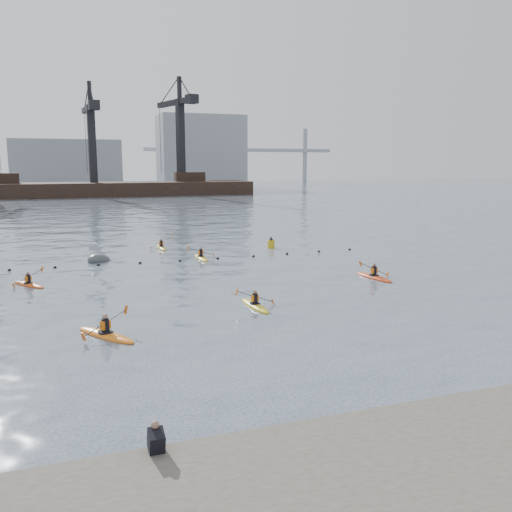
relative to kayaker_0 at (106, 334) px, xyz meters
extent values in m
plane|color=#324149|center=(5.83, -5.38, -0.11)|extent=(400.00, 400.00, 0.00)
cube|color=#4C443D|center=(5.83, -14.38, -0.11)|extent=(18.00, 7.00, 1.00)
cube|color=black|center=(0.33, -11.18, 0.67)|extent=(0.38, 0.60, 0.67)
cube|color=black|center=(0.33, -10.96, 0.51)|extent=(0.34, 0.40, 0.24)
sphere|color=#8C6651|center=(0.33, -11.08, 1.05)|extent=(0.21, 0.21, 0.21)
sphere|color=black|center=(-5.17, 17.37, -0.08)|extent=(0.24, 0.24, 0.24)
sphere|color=black|center=(-2.17, 17.34, -0.08)|extent=(0.24, 0.24, 0.24)
sphere|color=black|center=(0.83, 17.21, -0.08)|extent=(0.24, 0.24, 0.24)
sphere|color=black|center=(3.83, 17.04, -0.08)|extent=(0.24, 0.24, 0.24)
sphere|color=black|center=(6.83, 16.91, -0.08)|extent=(0.24, 0.24, 0.24)
sphere|color=black|center=(9.83, 16.88, -0.08)|extent=(0.24, 0.24, 0.24)
sphere|color=black|center=(12.83, 16.97, -0.08)|extent=(0.24, 0.24, 0.24)
sphere|color=black|center=(15.83, 17.13, -0.08)|extent=(0.24, 0.24, 0.24)
sphere|color=black|center=(18.83, 17.29, -0.08)|extent=(0.24, 0.24, 0.24)
sphere|color=black|center=(21.83, 17.37, -0.08)|extent=(0.24, 0.24, 0.24)
cube|color=black|center=(5.83, 104.62, 0.74)|extent=(72.00, 12.00, 4.50)
cube|color=black|center=(-12.17, 104.62, 4.09)|extent=(5.00, 3.00, 2.20)
cube|color=black|center=(27.83, 104.62, 4.09)|extent=(7.00, 3.00, 2.20)
cube|color=black|center=(5.83, 104.62, 11.49)|extent=(1.73, 1.73, 17.00)
cube|color=black|center=(5.63, 106.87, 19.39)|extent=(2.50, 15.05, 1.20)
cube|color=black|center=(6.29, 99.39, 19.39)|extent=(2.42, 2.78, 2.00)
cube|color=black|center=(5.83, 104.62, 22.49)|extent=(0.87, 0.87, 5.00)
cube|color=black|center=(25.83, 104.62, 12.49)|extent=(1.96, 1.96, 19.00)
cube|color=black|center=(25.17, 107.09, 21.39)|extent=(5.56, 16.73, 1.20)
cube|color=black|center=(27.37, 98.88, 21.39)|extent=(2.80, 3.08, 2.00)
cube|color=black|center=(25.83, 104.62, 24.49)|extent=(0.98, 0.98, 5.00)
cube|color=gray|center=(0.83, 144.62, 6.89)|extent=(30.00, 14.00, 14.00)
cube|color=gray|center=(40.83, 144.62, 10.89)|extent=(26.00, 14.00, 22.00)
cube|color=gray|center=(60.83, 164.62, 11.89)|extent=(70.00, 2.00, 1.20)
cylinder|color=gray|center=(35.83, 164.62, 9.89)|extent=(1.60, 1.60, 20.00)
cylinder|color=gray|center=(85.83, 164.62, 9.89)|extent=(1.60, 1.60, 20.00)
ellipsoid|color=orange|center=(0.00, 0.00, -0.07)|extent=(2.60, 3.39, 0.36)
cylinder|color=black|center=(0.00, 0.00, 0.08)|extent=(0.94, 0.94, 0.07)
cylinder|color=black|center=(0.00, 0.00, 0.40)|extent=(0.34, 0.34, 0.59)
cube|color=orange|center=(0.00, 0.00, 0.42)|extent=(0.47, 0.43, 0.38)
sphere|color=#8C6651|center=(0.00, 0.00, 0.79)|extent=(0.24, 0.24, 0.24)
cylinder|color=black|center=(0.00, 0.00, 0.51)|extent=(2.01, 1.36, 0.73)
cube|color=#D85914|center=(-0.95, -0.64, 0.19)|extent=(0.22, 0.22, 0.38)
cube|color=#D85914|center=(0.95, 0.64, 0.83)|extent=(0.22, 0.22, 0.38)
ellipsoid|color=yellow|center=(7.76, 2.45, -0.07)|extent=(0.86, 3.24, 0.32)
cylinder|color=black|center=(7.76, 2.45, 0.06)|extent=(0.64, 0.64, 0.06)
cylinder|color=black|center=(7.76, 2.45, 0.34)|extent=(0.30, 0.30, 0.52)
cube|color=orange|center=(7.76, 2.45, 0.36)|extent=(0.37, 0.24, 0.34)
sphere|color=#8C6651|center=(7.76, 2.45, 0.69)|extent=(0.21, 0.21, 0.21)
cylinder|color=black|center=(7.76, 2.45, 0.44)|extent=(2.07, 0.18, 0.81)
cube|color=#D85914|center=(6.74, 2.38, 0.80)|extent=(0.18, 0.15, 0.34)
cube|color=#D85914|center=(8.78, 2.52, 0.08)|extent=(0.18, 0.15, 0.34)
ellipsoid|color=#CD4913|center=(-3.66, 11.87, -0.07)|extent=(2.23, 2.87, 0.31)
cylinder|color=black|center=(-3.66, 11.87, 0.05)|extent=(0.80, 0.80, 0.06)
cylinder|color=black|center=(-3.66, 11.87, 0.32)|extent=(0.29, 0.29, 0.50)
cube|color=orange|center=(-3.66, 11.87, 0.34)|extent=(0.40, 0.37, 0.32)
sphere|color=#8C6651|center=(-3.66, 11.87, 0.65)|extent=(0.20, 0.20, 0.20)
cylinder|color=black|center=(-3.66, 11.87, 0.42)|extent=(1.66, 1.14, 0.77)
cube|color=#D85914|center=(-4.47, 11.32, 0.08)|extent=(0.21, 0.20, 0.32)
cube|color=#D85914|center=(-2.86, 12.42, 0.76)|extent=(0.21, 0.20, 0.32)
ellipsoid|color=yellow|center=(8.65, 17.59, -0.07)|extent=(0.67, 3.29, 0.33)
cylinder|color=black|center=(8.65, 17.59, 0.06)|extent=(0.62, 0.62, 0.06)
cylinder|color=black|center=(8.65, 17.59, 0.35)|extent=(0.31, 0.31, 0.53)
cube|color=orange|center=(8.65, 17.59, 0.37)|extent=(0.37, 0.23, 0.35)
sphere|color=#8C6651|center=(8.65, 17.59, 0.71)|extent=(0.22, 0.22, 0.22)
cylinder|color=black|center=(8.65, 17.59, 0.45)|extent=(2.17, 0.04, 0.70)
cube|color=#D85914|center=(7.60, 17.59, 0.77)|extent=(0.15, 0.14, 0.35)
cube|color=#D85914|center=(9.70, 17.59, 0.14)|extent=(0.15, 0.14, 0.35)
ellipsoid|color=red|center=(17.49, 6.53, -0.07)|extent=(1.12, 3.58, 0.35)
cylinder|color=black|center=(17.49, 6.53, 0.08)|extent=(0.73, 0.73, 0.07)
cylinder|color=black|center=(17.49, 6.53, 0.39)|extent=(0.33, 0.33, 0.57)
cube|color=orange|center=(17.49, 6.53, 0.41)|extent=(0.42, 0.29, 0.37)
sphere|color=#8C6651|center=(17.49, 6.53, 0.77)|extent=(0.23, 0.23, 0.23)
cylinder|color=black|center=(17.49, 6.53, 0.50)|extent=(2.22, 0.31, 1.02)
cube|color=#D85914|center=(18.61, 6.67, 0.04)|extent=(0.22, 0.18, 0.36)
cube|color=#D85914|center=(16.38, 6.40, 0.95)|extent=(0.22, 0.18, 0.36)
ellipsoid|color=gold|center=(6.63, 23.83, -0.07)|extent=(0.69, 3.06, 0.30)
cylinder|color=black|center=(6.63, 23.83, 0.05)|extent=(0.59, 0.59, 0.06)
cylinder|color=black|center=(6.63, 23.83, 0.32)|extent=(0.29, 0.29, 0.50)
cube|color=orange|center=(6.63, 23.83, 0.34)|extent=(0.35, 0.22, 0.32)
sphere|color=#8C6651|center=(6.63, 23.83, 0.65)|extent=(0.20, 0.20, 0.20)
cylinder|color=black|center=(6.63, 23.83, 0.41)|extent=(1.92, 0.09, 0.90)
cube|color=#D85914|center=(5.66, 23.81, 0.01)|extent=(0.18, 0.14, 0.31)
cube|color=#D85914|center=(7.60, 23.86, 0.82)|extent=(0.18, 0.14, 0.31)
ellipsoid|color=#404346|center=(1.03, 19.14, -0.11)|extent=(2.64, 2.72, 1.58)
cylinder|color=gold|center=(15.87, 20.82, 0.16)|extent=(0.63, 0.63, 0.81)
cone|color=black|center=(15.87, 20.82, 0.75)|extent=(0.40, 0.40, 0.32)
camera|label=1|loc=(-1.52, -23.43, 7.32)|focal=38.00mm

